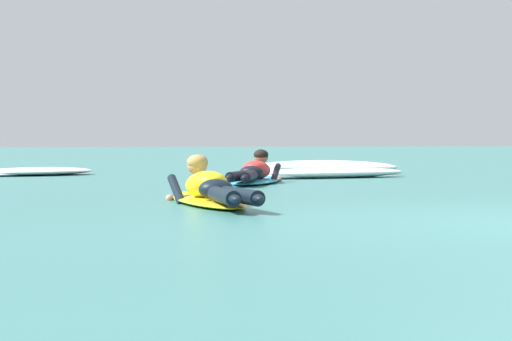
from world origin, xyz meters
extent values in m
plane|color=#387A75|center=(0.00, 10.00, 0.00)|extent=(120.00, 120.00, 0.00)
ellipsoid|color=yellow|center=(-2.41, 2.83, 0.04)|extent=(0.67, 2.31, 0.07)
ellipsoid|color=yellow|center=(-2.49, 3.92, 0.05)|extent=(0.20, 0.21, 0.06)
ellipsoid|color=yellow|center=(-2.42, 2.88, 0.20)|extent=(0.45, 0.74, 0.35)
ellipsoid|color=black|center=(-2.39, 2.47, 0.17)|extent=(0.36, 0.30, 0.20)
cylinder|color=black|center=(-2.43, 1.86, 0.14)|extent=(0.15, 0.92, 0.14)
ellipsoid|color=black|center=(-2.42, 1.40, 0.14)|extent=(0.11, 0.23, 0.08)
cylinder|color=black|center=(-2.27, 1.87, 0.14)|extent=(0.25, 0.93, 0.14)
ellipsoid|color=black|center=(-2.22, 1.41, 0.14)|extent=(0.11, 0.23, 0.08)
cylinder|color=black|center=(-2.66, 3.26, 0.12)|extent=(0.13, 0.57, 0.33)
sphere|color=tan|center=(-2.69, 3.63, 0.02)|extent=(0.09, 0.09, 0.09)
cylinder|color=black|center=(-2.22, 3.27, 0.12)|extent=(0.13, 0.57, 0.33)
sphere|color=tan|center=(-2.25, 3.62, 0.02)|extent=(0.09, 0.09, 0.09)
sphere|color=tan|center=(-2.44, 3.30, 0.38)|extent=(0.21, 0.21, 0.21)
ellipsoid|color=#AD894C|center=(-2.44, 3.28, 0.41)|extent=(0.23, 0.21, 0.16)
ellipsoid|color=#2DB2D1|center=(-0.94, 7.40, 0.04)|extent=(1.36, 2.21, 0.07)
ellipsoid|color=#2DB2D1|center=(-0.55, 8.34, 0.05)|extent=(0.27, 0.27, 0.06)
ellipsoid|color=red|center=(-0.92, 7.44, 0.20)|extent=(0.64, 0.80, 0.35)
ellipsoid|color=black|center=(-1.08, 7.07, 0.17)|extent=(0.42, 0.39, 0.20)
cylinder|color=black|center=(-1.37, 6.57, 0.14)|extent=(0.49, 0.82, 0.14)
ellipsoid|color=black|center=(-1.55, 6.19, 0.14)|extent=(0.18, 0.24, 0.08)
cylinder|color=black|center=(-1.22, 6.51, 0.14)|extent=(0.41, 0.84, 0.14)
ellipsoid|color=black|center=(-1.36, 6.11, 0.14)|extent=(0.18, 0.24, 0.08)
cylinder|color=black|center=(-0.98, 7.88, 0.12)|extent=(0.30, 0.56, 0.33)
sphere|color=#8C6647|center=(-0.84, 8.23, 0.02)|extent=(0.09, 0.09, 0.09)
cylinder|color=black|center=(-0.58, 7.70, 0.12)|extent=(0.30, 0.56, 0.33)
sphere|color=#8C6647|center=(-0.45, 8.02, 0.02)|extent=(0.09, 0.09, 0.09)
sphere|color=#8C6647|center=(-0.77, 7.82, 0.38)|extent=(0.21, 0.21, 0.21)
ellipsoid|color=black|center=(-0.78, 7.80, 0.41)|extent=(0.28, 0.27, 0.16)
ellipsoid|color=white|center=(0.68, 9.20, 0.08)|extent=(2.93, 1.37, 0.17)
ellipsoid|color=white|center=(1.35, 9.47, 0.06)|extent=(1.08, 0.58, 0.12)
ellipsoid|color=white|center=(-0.13, 8.93, 0.05)|extent=(1.09, 0.66, 0.09)
ellipsoid|color=white|center=(1.16, 11.08, 0.13)|extent=(2.69, 1.69, 0.25)
ellipsoid|color=white|center=(1.80, 10.90, 0.09)|extent=(1.01, 0.64, 0.18)
ellipsoid|color=white|center=(0.40, 11.34, 0.07)|extent=(1.00, 0.49, 0.14)
ellipsoid|color=white|center=(-4.02, 11.45, 0.07)|extent=(2.35, 1.86, 0.14)
ellipsoid|color=white|center=(-3.61, 11.82, 0.05)|extent=(0.93, 0.86, 0.10)
ellipsoid|color=white|center=(-4.55, 11.10, 0.04)|extent=(0.93, 0.90, 0.08)
camera|label=1|loc=(-4.10, -7.28, 0.66)|focal=72.83mm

